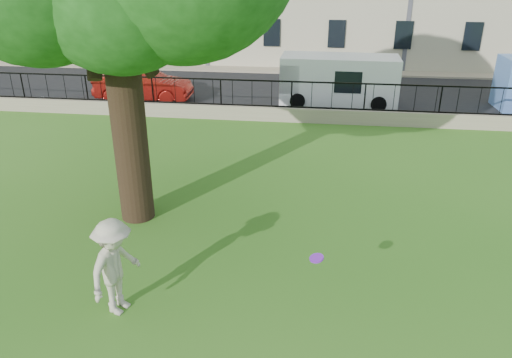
# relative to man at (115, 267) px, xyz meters

# --- Properties ---
(ground) EXTENTS (120.00, 120.00, 0.00)m
(ground) POSITION_rel_man_xyz_m (2.50, 0.83, -1.00)
(ground) COLOR #2E6A19
(ground) RESTS_ON ground
(retaining_wall) EXTENTS (50.00, 0.40, 0.60)m
(retaining_wall) POSITION_rel_man_xyz_m (2.50, 12.83, -0.70)
(retaining_wall) COLOR gray
(retaining_wall) RESTS_ON ground
(iron_railing) EXTENTS (50.00, 0.05, 1.13)m
(iron_railing) POSITION_rel_man_xyz_m (2.50, 12.83, 0.15)
(iron_railing) COLOR black
(iron_railing) RESTS_ON retaining_wall
(street) EXTENTS (60.00, 9.00, 0.01)m
(street) POSITION_rel_man_xyz_m (2.50, 17.53, -1.00)
(street) COLOR black
(street) RESTS_ON ground
(sidewalk) EXTENTS (60.00, 1.40, 0.12)m
(sidewalk) POSITION_rel_man_xyz_m (2.50, 22.73, -0.94)
(sidewalk) COLOR gray
(sidewalk) RESTS_ON ground
(man) EXTENTS (1.08, 1.45, 2.01)m
(man) POSITION_rel_man_xyz_m (0.00, 0.00, 0.00)
(man) COLOR #C2B69D
(man) RESTS_ON ground
(frisbee) EXTENTS (0.35, 0.36, 0.12)m
(frisbee) POSITION_rel_man_xyz_m (3.80, 0.40, 0.27)
(frisbee) COLOR purple
(red_sedan) EXTENTS (4.65, 1.73, 1.52)m
(red_sedan) POSITION_rel_man_xyz_m (-4.79, 15.23, -0.25)
(red_sedan) COLOR maroon
(red_sedan) RESTS_ON street
(white_van) EXTENTS (5.39, 2.18, 2.25)m
(white_van) POSITION_rel_man_xyz_m (4.50, 15.84, 0.12)
(white_van) COLOR white
(white_van) RESTS_ON street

